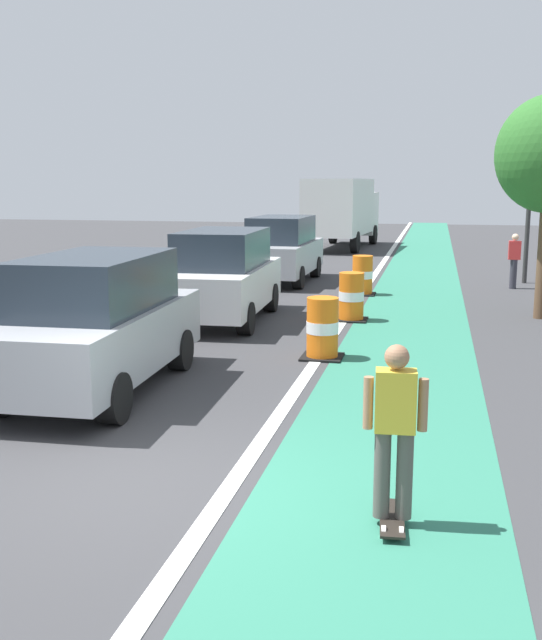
# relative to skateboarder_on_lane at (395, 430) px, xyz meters

# --- Properties ---
(ground_plane) EXTENTS (100.00, 100.00, 0.00)m
(ground_plane) POSITION_rel_skateboarder_on_lane_xyz_m (-2.58, 0.38, -0.91)
(ground_plane) COLOR #38383A
(bike_lane_strip) EXTENTS (2.50, 80.00, 0.01)m
(bike_lane_strip) POSITION_rel_skateboarder_on_lane_xyz_m (-0.18, 12.38, -0.91)
(bike_lane_strip) COLOR #2D755B
(bike_lane_strip) RESTS_ON ground
(lane_divider_stripe) EXTENTS (0.20, 80.00, 0.01)m
(lane_divider_stripe) POSITION_rel_skateboarder_on_lane_xyz_m (-1.68, 12.38, -0.91)
(lane_divider_stripe) COLOR silver
(lane_divider_stripe) RESTS_ON ground
(skateboarder_on_lane) EXTENTS (0.57, 0.81, 1.69)m
(skateboarder_on_lane) POSITION_rel_skateboarder_on_lane_xyz_m (0.00, 0.00, 0.00)
(skateboarder_on_lane) COLOR black
(skateboarder_on_lane) RESTS_ON ground
(parked_suv_nearest) EXTENTS (2.04, 4.66, 2.04)m
(parked_suv_nearest) POSITION_rel_skateboarder_on_lane_xyz_m (-4.56, 3.55, 0.12)
(parked_suv_nearest) COLOR #9EA0A5
(parked_suv_nearest) RESTS_ON ground
(parked_suv_second) EXTENTS (2.06, 4.67, 2.04)m
(parked_suv_second) POSITION_rel_skateboarder_on_lane_xyz_m (-4.32, 9.44, 0.12)
(parked_suv_second) COLOR silver
(parked_suv_second) RESTS_ON ground
(parked_suv_third) EXTENTS (1.98, 4.63, 2.04)m
(parked_suv_third) POSITION_rel_skateboarder_on_lane_xyz_m (-4.39, 16.24, 0.12)
(parked_suv_third) COLOR #9EA0A5
(parked_suv_third) RESTS_ON ground
(traffic_barrel_front) EXTENTS (0.73, 0.73, 1.09)m
(traffic_barrel_front) POSITION_rel_skateboarder_on_lane_xyz_m (-1.61, 6.35, -0.38)
(traffic_barrel_front) COLOR orange
(traffic_barrel_front) RESTS_ON ground
(traffic_barrel_mid) EXTENTS (0.73, 0.73, 1.09)m
(traffic_barrel_mid) POSITION_rel_skateboarder_on_lane_xyz_m (-1.52, 10.12, -0.38)
(traffic_barrel_mid) COLOR orange
(traffic_barrel_mid) RESTS_ON ground
(traffic_barrel_back) EXTENTS (0.73, 0.73, 1.09)m
(traffic_barrel_back) POSITION_rel_skateboarder_on_lane_xyz_m (-1.66, 14.09, -0.38)
(traffic_barrel_back) COLOR orange
(traffic_barrel_back) RESTS_ON ground
(delivery_truck_down_block) EXTENTS (2.83, 7.74, 3.23)m
(delivery_truck_down_block) POSITION_rel_skateboarder_on_lane_xyz_m (-4.04, 28.60, 0.94)
(delivery_truck_down_block) COLOR silver
(delivery_truck_down_block) RESTS_ON ground
(traffic_light_corner) EXTENTS (0.41, 0.32, 5.10)m
(traffic_light_corner) POSITION_rel_skateboarder_on_lane_xyz_m (3.03, 17.63, 2.59)
(traffic_light_corner) COLOR #2D2D2D
(traffic_light_corner) RESTS_ON ground
(pedestrian_crossing) EXTENTS (0.34, 0.20, 1.61)m
(pedestrian_crossing) POSITION_rel_skateboarder_on_lane_xyz_m (2.55, 16.26, -0.05)
(pedestrian_crossing) COLOR #33333D
(pedestrian_crossing) RESTS_ON ground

